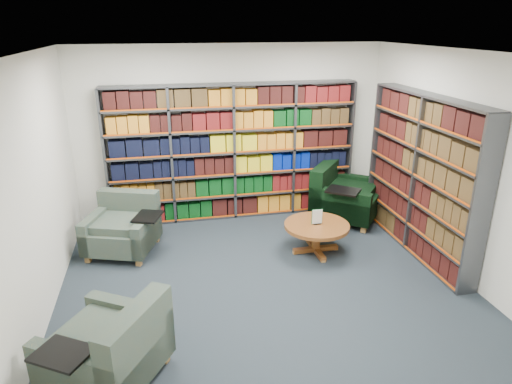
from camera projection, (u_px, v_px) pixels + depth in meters
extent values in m
cube|color=black|center=(266.00, 288.00, 5.67)|extent=(5.00, 5.00, 0.01)
cube|color=white|center=(268.00, 52.00, 4.69)|extent=(5.00, 5.00, 0.01)
cube|color=white|center=(231.00, 132.00, 7.48)|extent=(5.00, 0.01, 2.80)
cube|color=white|center=(360.00, 307.00, 2.89)|extent=(5.00, 0.01, 2.80)
cube|color=white|center=(31.00, 198.00, 4.69)|extent=(0.01, 5.00, 2.80)
cube|color=white|center=(462.00, 167.00, 5.68)|extent=(0.01, 5.00, 2.80)
cube|color=#47494F|center=(233.00, 153.00, 7.43)|extent=(4.00, 0.28, 2.20)
cube|color=silver|center=(232.00, 151.00, 7.55)|extent=(4.00, 0.02, 2.20)
cube|color=#D84C0A|center=(235.00, 155.00, 7.31)|extent=(4.00, 0.01, 2.20)
cube|color=#5F1112|center=(234.00, 205.00, 7.75)|extent=(3.88, 0.21, 0.29)
cube|color=orange|center=(234.00, 185.00, 7.63)|extent=(3.88, 0.21, 0.29)
cube|color=black|center=(234.00, 164.00, 7.50)|extent=(3.88, 0.21, 0.29)
cube|color=black|center=(233.00, 142.00, 7.37)|extent=(3.88, 0.21, 0.29)
cube|color=orange|center=(233.00, 120.00, 7.24)|extent=(3.88, 0.21, 0.29)
cube|color=black|center=(232.00, 96.00, 7.11)|extent=(3.88, 0.21, 0.29)
cube|color=#47494F|center=(421.00, 176.00, 6.30)|extent=(0.28, 2.50, 2.20)
cube|color=silver|center=(430.00, 175.00, 6.33)|extent=(0.02, 2.50, 2.20)
cube|color=#D84C0A|center=(413.00, 177.00, 6.28)|extent=(0.02, 2.50, 2.20)
cube|color=#443017|center=(413.00, 236.00, 6.63)|extent=(0.21, 2.38, 0.29)
cube|color=black|center=(416.00, 213.00, 6.50)|extent=(0.21, 2.38, 0.29)
cube|color=black|center=(419.00, 189.00, 6.37)|extent=(0.21, 2.38, 0.29)
cube|color=black|center=(423.00, 164.00, 6.24)|extent=(0.21, 2.38, 0.29)
cube|color=black|center=(426.00, 138.00, 6.11)|extent=(0.21, 2.38, 0.29)
cube|color=black|center=(430.00, 110.00, 5.99)|extent=(0.21, 2.38, 0.29)
cube|color=#0E323E|center=(122.00, 235.00, 6.48)|extent=(1.13, 1.13, 0.31)
cube|color=#0E323E|center=(130.00, 213.00, 6.73)|extent=(0.90, 0.48, 0.71)
cube|color=#0E323E|center=(97.00, 229.00, 6.50)|extent=(0.42, 0.88, 0.47)
cube|color=#0E323E|center=(147.00, 232.00, 6.41)|extent=(0.42, 0.88, 0.47)
cube|color=black|center=(148.00, 216.00, 6.27)|extent=(0.46, 0.52, 0.02)
cube|color=#9E6F39|center=(88.00, 259.00, 6.26)|extent=(0.09, 0.09, 0.10)
cube|color=#9E6F39|center=(139.00, 262.00, 6.18)|extent=(0.09, 0.09, 0.10)
cube|color=#9E6F39|center=(110.00, 236.00, 6.94)|extent=(0.09, 0.09, 0.10)
cube|color=#9E6F39|center=(156.00, 238.00, 6.85)|extent=(0.09, 0.09, 0.10)
cube|color=black|center=(346.00, 202.00, 7.58)|extent=(1.39, 1.39, 0.35)
cube|color=black|center=(325.00, 186.00, 7.66)|extent=(0.79, 0.91, 0.79)
cube|color=black|center=(339.00, 206.00, 7.20)|extent=(0.87, 0.74, 0.53)
cube|color=black|center=(353.00, 190.00, 7.90)|extent=(0.87, 0.74, 0.53)
cube|color=black|center=(343.00, 191.00, 7.03)|extent=(0.61, 0.59, 0.03)
cube|color=#9E6F39|center=(364.00, 229.00, 7.15)|extent=(0.11, 0.11, 0.11)
cube|color=#9E6F39|center=(375.00, 211.00, 7.83)|extent=(0.11, 0.11, 0.11)
cube|color=#9E6F39|center=(314.00, 220.00, 7.49)|extent=(0.11, 0.11, 0.11)
cube|color=#9E6F39|center=(329.00, 203.00, 8.17)|extent=(0.11, 0.11, 0.11)
cube|color=#0E323E|center=(106.00, 355.00, 4.14)|extent=(1.25, 1.25, 0.32)
cube|color=#0E323E|center=(137.00, 346.00, 3.95)|extent=(0.65, 0.87, 0.72)
cube|color=#0E323E|center=(130.00, 323.00, 4.45)|extent=(0.84, 0.60, 0.48)
cube|color=#0E323E|center=(76.00, 377.00, 3.77)|extent=(0.84, 0.60, 0.48)
cube|color=black|center=(62.00, 354.00, 3.65)|extent=(0.56, 0.52, 0.03)
cube|color=#9E6F39|center=(101.00, 340.00, 4.66)|extent=(0.10, 0.10, 0.10)
cube|color=#9E6F39|center=(165.00, 357.00, 4.42)|extent=(0.10, 0.10, 0.10)
cylinder|color=brown|center=(317.00, 226.00, 6.42)|extent=(0.92, 0.92, 0.05)
cylinder|color=brown|center=(316.00, 239.00, 6.49)|extent=(0.12, 0.12, 0.37)
cube|color=brown|center=(316.00, 249.00, 6.55)|extent=(0.66, 0.08, 0.06)
cube|color=brown|center=(316.00, 249.00, 6.55)|extent=(0.08, 0.66, 0.06)
cube|color=black|center=(317.00, 224.00, 6.41)|extent=(0.10, 0.05, 0.01)
cube|color=white|center=(317.00, 217.00, 6.37)|extent=(0.14, 0.01, 0.20)
cube|color=#145926|center=(317.00, 217.00, 6.38)|extent=(0.16, 0.00, 0.22)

